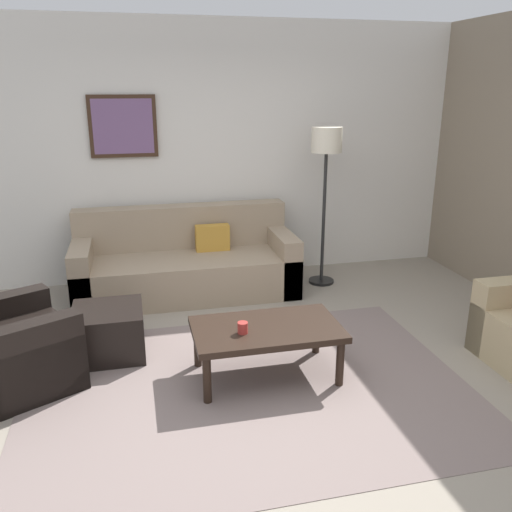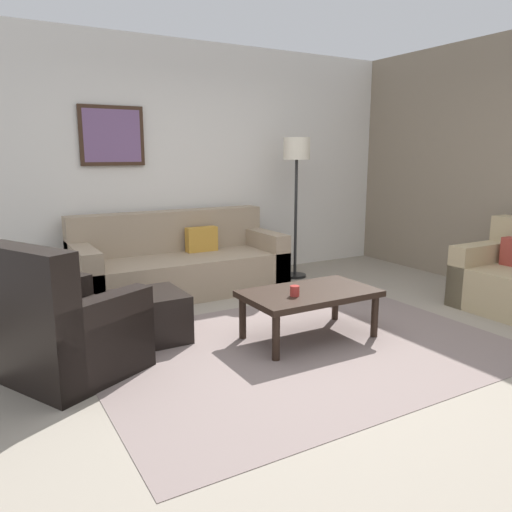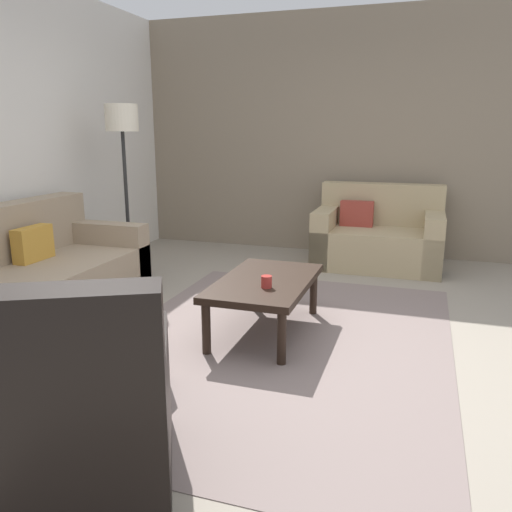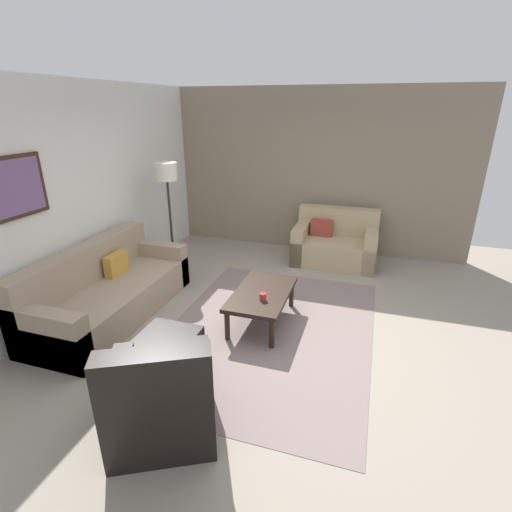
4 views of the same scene
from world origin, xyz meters
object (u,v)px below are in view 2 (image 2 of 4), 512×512
at_px(coffee_table, 309,297).
at_px(lamp_standing, 297,163).
at_px(cup, 295,291).
at_px(framed_artwork, 112,136).
at_px(ottoman, 149,317).
at_px(armchair_leather, 62,334).
at_px(couch_main, 178,265).

relative_size(coffee_table, lamp_standing, 0.64).
relative_size(cup, framed_artwork, 0.12).
relative_size(ottoman, lamp_standing, 0.33).
distance_m(armchair_leather, cup, 1.74).
bearing_deg(framed_artwork, couch_main, -38.07).
bearing_deg(lamp_standing, cup, -124.55).
bearing_deg(ottoman, couch_main, 59.63).
relative_size(ottoman, cup, 6.71).
height_order(couch_main, cup, couch_main).
distance_m(couch_main, framed_artwork, 1.58).
bearing_deg(ottoman, armchair_leather, -152.69).
distance_m(ottoman, framed_artwork, 2.31).
height_order(armchair_leather, framed_artwork, framed_artwork).
distance_m(couch_main, lamp_standing, 1.88).
bearing_deg(couch_main, coffee_table, -78.20).
xyz_separation_m(armchair_leather, coffee_table, (1.91, -0.25, 0.05)).
relative_size(armchair_leather, coffee_table, 0.98).
bearing_deg(armchair_leather, ottoman, 27.31).
distance_m(armchair_leather, lamp_standing, 3.56).
bearing_deg(ottoman, lamp_standing, 27.64).
xyz_separation_m(armchair_leather, framed_artwork, (0.96, 2.11, 1.40)).
relative_size(couch_main, armchair_leather, 2.11).
distance_m(ottoman, cup, 1.22).
bearing_deg(armchair_leather, coffee_table, -7.33).
bearing_deg(framed_artwork, lamp_standing, -14.91).
bearing_deg(couch_main, lamp_standing, -4.49).
xyz_separation_m(couch_main, armchair_leather, (-1.50, -1.69, 0.01)).
relative_size(couch_main, cup, 27.25).
distance_m(cup, framed_artwork, 2.84).
bearing_deg(framed_artwork, armchair_leather, -114.31).
bearing_deg(couch_main, ottoman, -120.37).
relative_size(couch_main, ottoman, 4.06).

